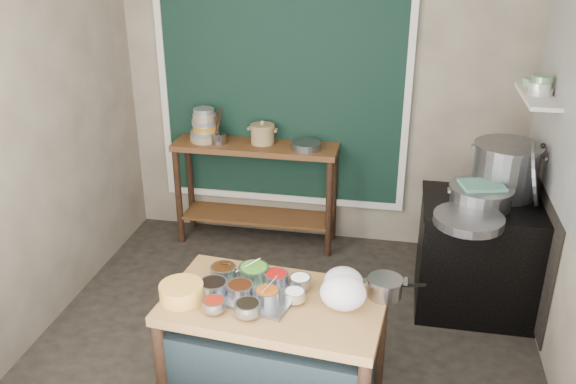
% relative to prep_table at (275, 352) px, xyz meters
% --- Properties ---
extents(floor, '(3.50, 3.00, 0.02)m').
position_rel_prep_table_xyz_m(floor, '(-0.05, 0.75, -0.39)').
color(floor, '#302B24').
rests_on(floor, ground).
extents(back_wall, '(3.50, 0.02, 2.80)m').
position_rel_prep_table_xyz_m(back_wall, '(-0.05, 2.26, 1.02)').
color(back_wall, gray).
rests_on(back_wall, floor).
extents(left_wall, '(0.02, 3.00, 2.80)m').
position_rel_prep_table_xyz_m(left_wall, '(-1.81, 0.75, 1.02)').
color(left_wall, gray).
rests_on(left_wall, floor).
extents(curtain_panel, '(2.10, 0.02, 1.90)m').
position_rel_prep_table_xyz_m(curtain_panel, '(-0.40, 2.22, 0.98)').
color(curtain_panel, black).
rests_on(curtain_panel, back_wall).
extents(curtain_frame, '(2.22, 0.03, 2.02)m').
position_rel_prep_table_xyz_m(curtain_frame, '(-0.40, 2.21, 0.98)').
color(curtain_frame, beige).
rests_on(curtain_frame, back_wall).
extents(tile_panel, '(0.02, 1.70, 1.70)m').
position_rel_prep_table_xyz_m(tile_panel, '(1.69, 1.30, 1.48)').
color(tile_panel, '#B2B2AA').
rests_on(tile_panel, right_wall).
extents(soot_patch, '(0.01, 1.30, 1.30)m').
position_rel_prep_table_xyz_m(soot_patch, '(1.69, 1.40, 0.32)').
color(soot_patch, black).
rests_on(soot_patch, right_wall).
extents(wall_shelf, '(0.22, 0.70, 0.03)m').
position_rel_prep_table_xyz_m(wall_shelf, '(1.58, 1.60, 1.23)').
color(wall_shelf, beige).
rests_on(wall_shelf, right_wall).
extents(prep_table, '(1.31, 0.83, 0.75)m').
position_rel_prep_table_xyz_m(prep_table, '(0.00, 0.00, 0.00)').
color(prep_table, '#936035').
rests_on(prep_table, floor).
extents(back_counter, '(1.45, 0.40, 0.95)m').
position_rel_prep_table_xyz_m(back_counter, '(-0.60, 2.03, 0.10)').
color(back_counter, brown).
rests_on(back_counter, floor).
extents(stove_block, '(0.90, 0.68, 0.85)m').
position_rel_prep_table_xyz_m(stove_block, '(1.30, 1.30, 0.05)').
color(stove_block, black).
rests_on(stove_block, floor).
extents(stove_top, '(0.92, 0.69, 0.03)m').
position_rel_prep_table_xyz_m(stove_top, '(1.30, 1.30, 0.49)').
color(stove_top, black).
rests_on(stove_top, stove_block).
extents(condiment_tray, '(0.57, 0.47, 0.02)m').
position_rel_prep_table_xyz_m(condiment_tray, '(-0.13, 0.02, 0.39)').
color(condiment_tray, gray).
rests_on(condiment_tray, prep_table).
extents(condiment_bowls, '(0.63, 0.52, 0.07)m').
position_rel_prep_table_xyz_m(condiment_bowls, '(-0.15, 0.04, 0.43)').
color(condiment_bowls, gray).
rests_on(condiment_bowls, condiment_tray).
extents(yellow_basin, '(0.31, 0.31, 0.10)m').
position_rel_prep_table_xyz_m(yellow_basin, '(-0.52, -0.09, 0.42)').
color(yellow_basin, '#B58032').
rests_on(yellow_basin, prep_table).
extents(saucepan, '(0.25, 0.25, 0.11)m').
position_rel_prep_table_xyz_m(saucepan, '(0.62, 0.16, 0.43)').
color(saucepan, gray).
rests_on(saucepan, prep_table).
extents(plastic_bag_a, '(0.30, 0.27, 0.19)m').
position_rel_prep_table_xyz_m(plastic_bag_a, '(0.39, -0.01, 0.47)').
color(plastic_bag_a, white).
rests_on(plastic_bag_a, prep_table).
extents(plastic_bag_b, '(0.29, 0.27, 0.17)m').
position_rel_prep_table_xyz_m(plastic_bag_b, '(0.38, 0.13, 0.46)').
color(plastic_bag_b, white).
rests_on(plastic_bag_b, prep_table).
extents(bowl_stack, '(0.26, 0.26, 0.29)m').
position_rel_prep_table_xyz_m(bowl_stack, '(-1.06, 2.04, 0.70)').
color(bowl_stack, tan).
rests_on(bowl_stack, back_counter).
extents(utensil_cup, '(0.16, 0.16, 0.10)m').
position_rel_prep_table_xyz_m(utensil_cup, '(-0.92, 2.00, 0.62)').
color(utensil_cup, gray).
rests_on(utensil_cup, back_counter).
extents(ceramic_crock, '(0.24, 0.24, 0.15)m').
position_rel_prep_table_xyz_m(ceramic_crock, '(-0.54, 2.07, 0.65)').
color(ceramic_crock, olive).
rests_on(ceramic_crock, back_counter).
extents(wide_bowl, '(0.32, 0.32, 0.06)m').
position_rel_prep_table_xyz_m(wide_bowl, '(-0.14, 1.98, 0.61)').
color(wide_bowl, gray).
rests_on(wide_bowl, back_counter).
extents(stock_pot, '(0.62, 0.62, 0.39)m').
position_rel_prep_table_xyz_m(stock_pot, '(1.42, 1.49, 0.70)').
color(stock_pot, gray).
rests_on(stock_pot, stove_top).
extents(pot_lid, '(0.20, 0.47, 0.45)m').
position_rel_prep_table_xyz_m(pot_lid, '(1.59, 1.36, 0.73)').
color(pot_lid, gray).
rests_on(pot_lid, stove_top).
extents(steamer, '(0.56, 0.56, 0.15)m').
position_rel_prep_table_xyz_m(steamer, '(1.23, 1.24, 0.58)').
color(steamer, gray).
rests_on(steamer, stove_top).
extents(green_cloth, '(0.34, 0.29, 0.02)m').
position_rel_prep_table_xyz_m(green_cloth, '(1.23, 1.24, 0.66)').
color(green_cloth, '#4F8D6E').
rests_on(green_cloth, steamer).
extents(shallow_pan, '(0.58, 0.58, 0.06)m').
position_rel_prep_table_xyz_m(shallow_pan, '(1.13, 0.93, 0.54)').
color(shallow_pan, gray).
rests_on(shallow_pan, stove_top).
extents(shelf_bowl_stack, '(0.17, 0.17, 0.13)m').
position_rel_prep_table_xyz_m(shelf_bowl_stack, '(1.58, 1.59, 1.30)').
color(shelf_bowl_stack, silver).
rests_on(shelf_bowl_stack, wall_shelf).
extents(shelf_bowl_green, '(0.18, 0.18, 0.05)m').
position_rel_prep_table_xyz_m(shelf_bowl_green, '(1.58, 1.86, 1.27)').
color(shelf_bowl_green, gray).
rests_on(shelf_bowl_green, wall_shelf).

